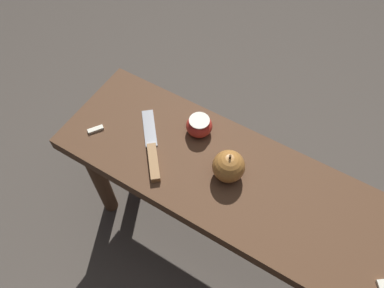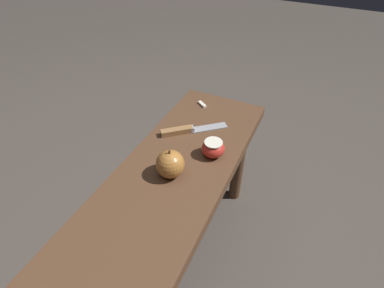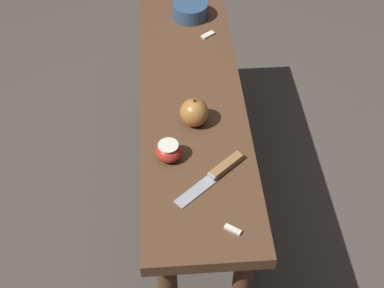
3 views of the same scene
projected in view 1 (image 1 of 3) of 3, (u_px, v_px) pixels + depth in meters
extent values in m
plane|color=#4C443D|center=(242.00, 252.00, 1.34)|extent=(8.00, 8.00, 0.00)
cube|color=brown|center=(263.00, 197.00, 0.95)|extent=(1.15, 0.32, 0.04)
cylinder|color=brown|center=(100.00, 178.00, 1.25)|extent=(0.05, 0.05, 0.44)
cylinder|color=brown|center=(135.00, 136.00, 1.35)|extent=(0.05, 0.05, 0.44)
cube|color=#9EA0A5|center=(149.00, 128.00, 1.04)|extent=(0.11, 0.12, 0.00)
cube|color=#9EA0A5|center=(151.00, 145.00, 1.01)|extent=(0.03, 0.03, 0.02)
cube|color=#9E7042|center=(154.00, 162.00, 0.97)|extent=(0.09, 0.10, 0.02)
sphere|color=#B27233|center=(228.00, 168.00, 0.93)|extent=(0.08, 0.08, 0.08)
cylinder|color=#4C3319|center=(229.00, 158.00, 0.89)|extent=(0.01, 0.01, 0.01)
ellipsoid|color=red|center=(199.00, 126.00, 1.02)|extent=(0.07, 0.07, 0.05)
cylinder|color=white|center=(199.00, 120.00, 1.00)|extent=(0.06, 0.06, 0.00)
cube|color=white|center=(96.00, 129.00, 1.04)|extent=(0.04, 0.04, 0.01)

